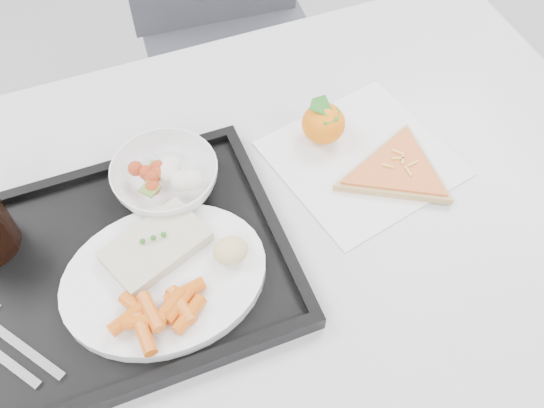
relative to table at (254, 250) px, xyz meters
The scene contains 12 objects.
table is the anchor object (origin of this frame).
chair 0.74m from the table, 74.51° to the left, with size 0.45×0.45×0.93m.
tray 0.21m from the table, behind, with size 0.45×0.35×0.03m.
dinner_plate 0.17m from the table, 160.96° to the right, with size 0.27×0.27×0.02m.
fish_fillet 0.18m from the table, behind, with size 0.15×0.12×0.03m.
bread_roll 0.14m from the table, 131.80° to the right, with size 0.05×0.04×0.03m.
salad_bowl 0.17m from the table, 133.76° to the left, with size 0.15×0.15×0.05m.
napkin 0.22m from the table, 15.14° to the left, with size 0.29×0.29×0.00m.
tangerine 0.22m from the table, 35.69° to the left, with size 0.09×0.09×0.07m.
pizza_slice 0.25m from the table, ahead, with size 0.22×0.22×0.02m.
carrot_pile 0.22m from the table, 146.41° to the right, with size 0.13×0.09×0.03m.
salad_contents 0.18m from the table, 134.09° to the left, with size 0.10×0.07×0.03m.
Camera 1 is at (-0.15, -0.15, 1.47)m, focal length 40.00 mm.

